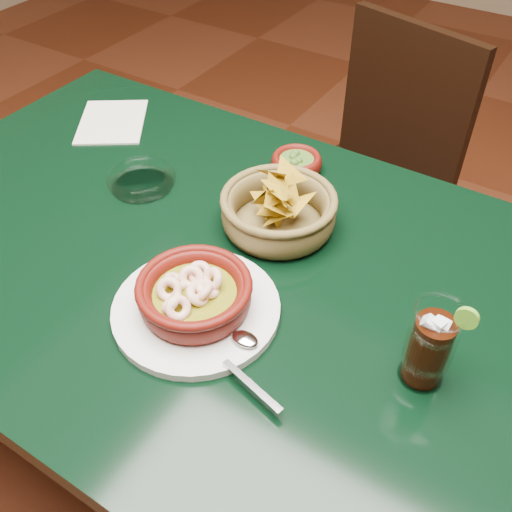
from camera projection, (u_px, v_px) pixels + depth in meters
The scene contains 9 objects.
ground at pixel (214, 461), 1.46m from camera, with size 7.00×7.00×0.00m, color #471C0C.
dining_table at pixel (196, 286), 1.02m from camera, with size 1.20×0.80×0.75m.
dining_chair at pixel (368, 179), 1.55m from camera, with size 0.49×0.49×0.87m.
shrimp_plate at pixel (195, 298), 0.82m from camera, with size 0.32×0.25×0.08m.
chip_basket at pixel (278, 210), 0.96m from camera, with size 0.23×0.23×0.14m.
guacamole_ramekin at pixel (296, 163), 1.09m from camera, with size 0.12×0.12×0.04m.
cola_drink at pixel (430, 346), 0.71m from camera, with size 0.13×0.13×0.15m.
glass_ashtray at pixel (141, 179), 1.06m from camera, with size 0.14×0.14×0.03m.
paper_menu at pixel (112, 122), 1.24m from camera, with size 0.22×0.23×0.00m.
Camera 1 is at (0.47, -0.54, 1.38)m, focal length 40.00 mm.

